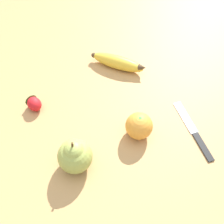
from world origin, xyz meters
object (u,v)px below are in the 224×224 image
banana (118,62)px  strawberry (34,103)px  orange (139,126)px  paring_knife (194,132)px  pear (75,155)px

banana → strawberry: banana is taller
orange → strawberry: (0.24, 0.18, -0.02)m
banana → paring_knife: (-0.31, -0.01, -0.02)m
banana → paring_knife: banana is taller
banana → strawberry: size_ratio=3.28×
banana → paring_knife: size_ratio=0.91×
orange → paring_knife: 0.15m
orange → pear: (0.02, 0.18, 0.01)m
pear → paring_knife: pear is taller
banana → strawberry: 0.29m
orange → pear: size_ratio=0.69×
pear → banana: bearing=-53.9°
strawberry → orange: bearing=-147.5°
orange → strawberry: orange is taller
strawberry → pear: bearing=176.6°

